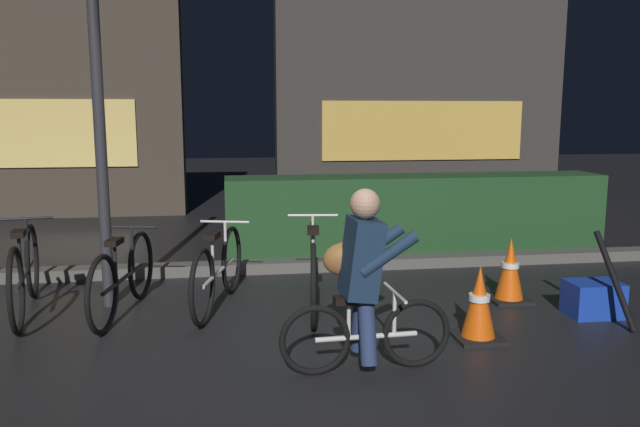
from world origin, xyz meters
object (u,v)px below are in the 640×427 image
object	(u,v)px
parked_bike_right_mid	(313,268)
traffic_cone_far	(510,271)
parked_bike_center_left	(123,277)
street_post	(100,140)
parked_bike_center_right	(218,271)
cyclist	(362,280)
closed_umbrella	(615,280)
traffic_cone_near	(479,304)
parked_bike_left_mid	(25,273)
blue_crate	(593,299)

from	to	relation	value
parked_bike_right_mid	traffic_cone_far	size ratio (longest dim) A/B	2.91
parked_bike_center_left	street_post	bearing A→B (deg)	43.27
parked_bike_center_left	parked_bike_center_right	bearing A→B (deg)	-74.69
cyclist	closed_umbrella	world-z (taller)	cyclist
cyclist	traffic_cone_far	bearing A→B (deg)	35.83
street_post	parked_bike_right_mid	xyz separation A→B (m)	(1.82, -0.34, -1.13)
parked_bike_center_right	traffic_cone_far	xyz separation A→B (m)	(2.66, -0.19, -0.05)
traffic_cone_far	closed_umbrella	distance (m)	0.94
street_post	traffic_cone_near	world-z (taller)	street_post
street_post	traffic_cone_far	size ratio (longest dim) A/B	4.99
parked_bike_right_mid	cyclist	world-z (taller)	cyclist
traffic_cone_near	cyclist	bearing A→B (deg)	-156.83
parked_bike_left_mid	blue_crate	bearing A→B (deg)	-108.99
street_post	blue_crate	size ratio (longest dim) A/B	6.79
parked_bike_right_mid	traffic_cone_far	world-z (taller)	parked_bike_right_mid
parked_bike_right_mid	cyclist	distance (m)	1.42
parked_bike_center_right	traffic_cone_far	distance (m)	2.67
street_post	closed_umbrella	xyz separation A→B (m)	(4.20, -1.15, -1.11)
blue_crate	parked_bike_right_mid	bearing A→B (deg)	166.64
traffic_cone_far	blue_crate	distance (m)	0.74
blue_crate	street_post	bearing A→B (deg)	167.85
parked_bike_center_left	cyclist	bearing A→B (deg)	-118.93
parked_bike_right_mid	traffic_cone_far	distance (m)	1.83
parked_bike_right_mid	parked_bike_center_left	bearing A→B (deg)	95.28
traffic_cone_far	cyclist	size ratio (longest dim) A/B	0.48
closed_umbrella	traffic_cone_far	bearing A→B (deg)	17.49
street_post	cyclist	xyz separation A→B (m)	(1.97, -1.73, -0.87)
parked_bike_left_mid	parked_bike_center_right	distance (m)	1.65
street_post	blue_crate	xyz separation A→B (m)	(4.18, -0.90, -1.34)
blue_crate	closed_umbrella	size ratio (longest dim) A/B	0.52
parked_bike_left_mid	parked_bike_right_mid	distance (m)	2.50
parked_bike_center_left	traffic_cone_near	size ratio (longest dim) A/B	2.70
parked_bike_left_mid	parked_bike_center_left	bearing A→B (deg)	-109.80
blue_crate	cyclist	size ratio (longest dim) A/B	0.35
street_post	parked_bike_center_left	distance (m)	1.21
parked_bike_left_mid	parked_bike_right_mid	xyz separation A→B (m)	(2.49, -0.21, 0.00)
parked_bike_right_mid	cyclist	size ratio (longest dim) A/B	1.40
parked_bike_right_mid	closed_umbrella	xyz separation A→B (m)	(2.37, -0.81, 0.02)
parked_bike_left_mid	parked_bike_center_right	xyz separation A→B (m)	(1.65, -0.07, -0.02)
parked_bike_center_right	traffic_cone_far	bearing A→B (deg)	-79.61
parked_bike_center_left	parked_bike_right_mid	bearing A→B (deg)	-81.89
street_post	traffic_cone_far	world-z (taller)	street_post
street_post	parked_bike_right_mid	size ratio (longest dim) A/B	1.71
street_post	cyclist	size ratio (longest dim) A/B	2.40
street_post	parked_bike_left_mid	xyz separation A→B (m)	(-0.66, -0.13, -1.13)
blue_crate	parked_bike_left_mid	bearing A→B (deg)	170.99
street_post	parked_bike_right_mid	distance (m)	2.17
cyclist	closed_umbrella	size ratio (longest dim) A/B	1.47
parked_bike_center_left	blue_crate	xyz separation A→B (m)	(4.00, -0.62, -0.18)
cyclist	parked_bike_right_mid	bearing A→B (deg)	93.24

